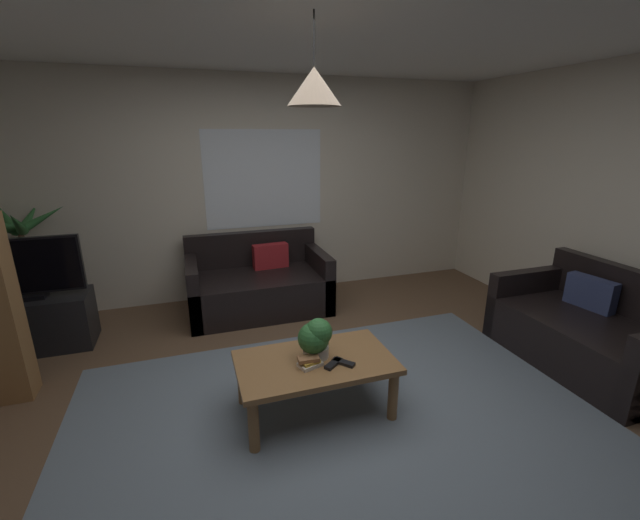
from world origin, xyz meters
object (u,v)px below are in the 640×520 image
at_px(book_on_table_1, 310,361).
at_px(tv_stand, 38,323).
at_px(couch_under_window, 258,286).
at_px(tv, 25,268).
at_px(coffee_table, 315,368).
at_px(book_on_table_2, 308,359).
at_px(remote_on_table_1, 333,364).
at_px(couch_right_side, 589,334).
at_px(potted_plant_on_table, 316,338).
at_px(pendant_lamp, 314,86).
at_px(potted_palm_corner, 30,275).
at_px(book_on_table_0, 310,364).
at_px(remote_on_table_0, 343,362).

height_order(book_on_table_1, tv_stand, tv_stand).
relative_size(couch_under_window, tv, 1.67).
xyz_separation_m(coffee_table, book_on_table_1, (-0.06, -0.06, 0.10)).
bearing_deg(tv, couch_under_window, 7.38).
height_order(book_on_table_2, remote_on_table_1, book_on_table_2).
xyz_separation_m(book_on_table_2, tv, (-2.07, 1.70, 0.32)).
distance_m(coffee_table, book_on_table_1, 0.13).
relative_size(couch_right_side, book_on_table_2, 10.15).
bearing_deg(tv_stand, potted_plant_on_table, -37.24).
bearing_deg(coffee_table, tv_stand, 142.24).
distance_m(couch_under_window, remote_on_table_1, 2.02).
relative_size(coffee_table, pendant_lamp, 2.22).
bearing_deg(coffee_table, book_on_table_2, -137.40).
bearing_deg(tv_stand, potted_palm_corner, 107.27).
height_order(book_on_table_1, pendant_lamp, pendant_lamp).
bearing_deg(pendant_lamp, couch_right_side, -2.77).
relative_size(couch_right_side, book_on_table_0, 9.38).
bearing_deg(book_on_table_2, tv, 140.62).
bearing_deg(book_on_table_1, remote_on_table_1, -15.03).
relative_size(book_on_table_0, book_on_table_2, 1.08).
relative_size(couch_under_window, pendant_lamp, 3.09).
bearing_deg(couch_under_window, tv_stand, -173.20).
bearing_deg(book_on_table_0, pendant_lamp, 48.47).
xyz_separation_m(couch_right_side, tv, (-4.56, 1.75, 0.51)).
relative_size(book_on_table_2, potted_plant_on_table, 0.48).
bearing_deg(book_on_table_1, remote_on_table_0, -12.75).
distance_m(tv_stand, tv, 0.54).
bearing_deg(potted_plant_on_table, tv, 143.12).
xyz_separation_m(book_on_table_2, potted_plant_on_table, (0.08, 0.09, 0.10)).
relative_size(couch_right_side, tv_stand, 1.59).
bearing_deg(coffee_table, remote_on_table_0, -33.57).
bearing_deg(couch_under_window, coffee_table, -88.07).
bearing_deg(potted_plant_on_table, book_on_table_1, -129.05).
relative_size(potted_palm_corner, pendant_lamp, 2.77).
relative_size(coffee_table, remote_on_table_0, 6.76).
height_order(remote_on_table_1, pendant_lamp, pendant_lamp).
xyz_separation_m(tv, potted_palm_corner, (-0.15, 0.52, -0.22)).
bearing_deg(book_on_table_1, potted_palm_corner, 135.28).
distance_m(couch_under_window, remote_on_table_0, 2.03).
distance_m(book_on_table_2, potted_palm_corner, 3.14).
height_order(book_on_table_0, pendant_lamp, pendant_lamp).
bearing_deg(coffee_table, tv, 142.60).
xyz_separation_m(couch_under_window, pendant_lamp, (0.06, -1.90, 1.89)).
relative_size(couch_right_side, remote_on_table_1, 8.95).
distance_m(couch_right_side, potted_plant_on_table, 2.43).
bearing_deg(pendant_lamp, remote_on_table_1, -46.02).
relative_size(couch_under_window, book_on_table_0, 9.89).
bearing_deg(couch_right_side, book_on_table_1, -91.33).
height_order(tv_stand, tv, tv).
height_order(book_on_table_1, remote_on_table_1, book_on_table_1).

